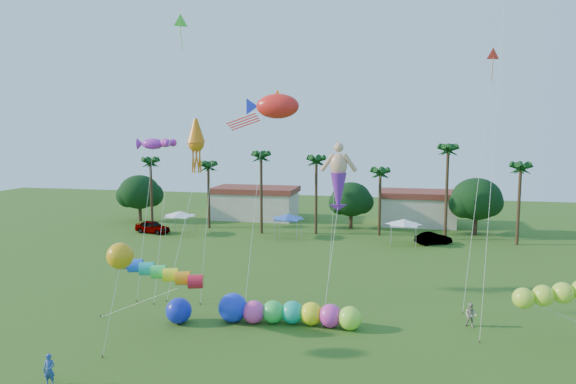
% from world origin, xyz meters
% --- Properties ---
extents(tree_line, '(69.46, 8.91, 11.00)m').
position_xyz_m(tree_line, '(3.57, 44.00, 4.28)').
color(tree_line, '#3A2819').
rests_on(tree_line, ground).
extents(buildings_row, '(35.00, 7.00, 4.00)m').
position_xyz_m(buildings_row, '(-3.09, 50.00, 2.00)').
color(buildings_row, beige).
rests_on(buildings_row, ground).
extents(tent_row, '(31.00, 4.00, 0.60)m').
position_xyz_m(tent_row, '(-6.00, 36.33, 2.75)').
color(tent_row, white).
rests_on(tent_row, ground).
extents(car_a, '(5.06, 2.94, 1.62)m').
position_xyz_m(car_a, '(-23.93, 36.09, 0.81)').
color(car_a, '#4C4C54').
rests_on(car_a, ground).
extents(car_b, '(4.43, 3.27, 1.39)m').
position_xyz_m(car_b, '(11.46, 37.08, 0.70)').
color(car_b, '#4C4C54').
rests_on(car_b, ground).
extents(spectator_a, '(0.68, 0.51, 1.69)m').
position_xyz_m(spectator_a, '(-9.98, -2.27, 0.85)').
color(spectator_a, '#2B4A97').
rests_on(spectator_a, ground).
extents(spectator_b, '(0.98, 0.87, 1.66)m').
position_xyz_m(spectator_b, '(12.44, 10.94, 0.83)').
color(spectator_b, '#A99F8D').
rests_on(spectator_b, ground).
extents(caterpillar_inflatable, '(9.94, 2.46, 2.02)m').
position_xyz_m(caterpillar_inflatable, '(-0.03, 8.69, 0.85)').
color(caterpillar_inflatable, '#F440A4').
rests_on(caterpillar_inflatable, ground).
extents(blue_ball, '(1.78, 1.78, 1.78)m').
position_xyz_m(blue_ball, '(-7.12, 7.32, 0.89)').
color(blue_ball, '#1625CE').
rests_on(blue_ball, ground).
extents(rainbow_tube, '(9.69, 2.44, 4.04)m').
position_xyz_m(rainbow_tube, '(-6.78, 5.64, 3.57)').
color(rainbow_tube, red).
rests_on(rainbow_tube, ground).
extents(green_worm, '(10.73, 3.69, 3.74)m').
position_xyz_m(green_worm, '(15.14, 8.63, 2.96)').
color(green_worm, '#B9E733').
rests_on(green_worm, ground).
extents(orange_ball_kite, '(1.82, 1.69, 6.72)m').
position_xyz_m(orange_ball_kite, '(-8.26, 2.07, 5.94)').
color(orange_ball_kite, orange).
rests_on(orange_ball_kite, ground).
extents(merman_kite, '(2.28, 4.10, 11.96)m').
position_xyz_m(merman_kite, '(3.29, 11.62, 9.65)').
color(merman_kite, '#DFA37F').
rests_on(merman_kite, ground).
extents(fish_kite, '(5.35, 6.40, 16.26)m').
position_xyz_m(fish_kite, '(-2.16, 15.85, 15.16)').
color(fish_kite, '#FF221C').
rests_on(fish_kite, ground).
extents(squid_kite, '(2.20, 4.34, 14.30)m').
position_xyz_m(squid_kite, '(-8.68, 14.73, 12.18)').
color(squid_kite, orange).
rests_on(squid_kite, ground).
extents(lobster_kite, '(3.38, 4.24, 12.80)m').
position_xyz_m(lobster_kite, '(-12.09, 13.92, 12.16)').
color(lobster_kite, '#B226C1').
rests_on(lobster_kite, ground).
extents(delta_kite_red, '(2.60, 4.73, 19.48)m').
position_xyz_m(delta_kite_red, '(14.15, 17.83, 18.53)').
color(delta_kite_red, red).
rests_on(delta_kite_red, ground).
extents(delta_kite_green, '(2.00, 3.60, 22.14)m').
position_xyz_m(delta_kite_green, '(-9.25, 13.45, 21.15)').
color(delta_kite_green, '#50E936').
rests_on(delta_kite_green, ground).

